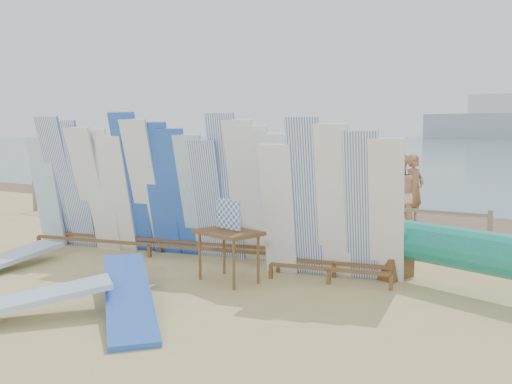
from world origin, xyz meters
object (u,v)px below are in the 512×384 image
Objects in this scene: side_surfboard_rack at (332,208)px; beachgoer_1 at (126,180)px; flat_board_d at (129,310)px; stroller at (291,209)px; beachgoer_11 at (142,176)px; beachgoer_extra_1 at (100,175)px; outrigger_canoe at (507,259)px; beachgoer_8 at (397,194)px; beach_chair_left at (243,217)px; beach_chair_right at (309,219)px; beachgoer_6 at (300,194)px; beachgoer_2 at (180,184)px; beachgoer_5 at (356,191)px; main_surfboard_rack at (154,192)px; beachgoer_3 at (253,190)px; vendor_table at (229,254)px; beachgoer_7 at (414,189)px.

beachgoer_1 is at bearing 140.87° from side_surfboard_rack.
stroller is at bearing 51.00° from flat_board_d.
beachgoer_11 reaches higher than beachgoer_1.
flat_board_d is 1.68× the size of beachgoer_extra_1.
outrigger_canoe is 4.85m from beachgoer_8.
beachgoer_extra_1 is at bearing 176.29° from beach_chair_left.
beachgoer_1 reaches higher than flat_board_d.
beach_chair_left reaches higher than beach_chair_right.
beachgoer_6 is (0.37, -0.30, 0.40)m from stroller.
beachgoer_5 is at bearing -88.63° from beachgoer_2.
main_surfboard_rack is 7.07m from beachgoer_1.
beachgoer_6 is (-2.11, 3.32, -0.25)m from side_surfboard_rack.
beach_chair_right is at bearing -160.64° from beachgoer_extra_1.
outrigger_canoe is at bearing -170.70° from beachgoer_extra_1.
beachgoer_3 is 0.86× the size of beachgoer_8.
beachgoer_2 is at bearing -154.71° from beachgoer_11.
beachgoer_5 reaches higher than vendor_table.
beachgoer_6 is at bearing 161.36° from beachgoer_7.
stroller is (1.01, 3.61, -0.70)m from main_surfboard_rack.
beachgoer_5 reaches higher than beachgoer_2.
beachgoer_11 is 7.31m from beachgoer_5.
side_surfboard_rack is at bearing 144.26° from beachgoer_1.
beach_chair_left is at bearing 90.70° from beachgoer_3.
beachgoer_8 is (-2.57, 4.10, 0.30)m from outrigger_canoe.
beachgoer_8 is at bearing 140.49° from outrigger_canoe.
stroller is at bearing -112.60° from beachgoer_2.
beachgoer_7 is at bearing 55.74° from beach_chair_left.
beach_chair_right is 0.59× the size of beachgoer_2.
beachgoer_6 is (-0.05, -0.38, 0.61)m from beach_chair_right.
beach_chair_right is (-2.05, 3.70, -0.86)m from side_surfboard_rack.
stroller reaches higher than beach_chair_right.
beachgoer_7 is (-2.60, 5.70, 0.26)m from outrigger_canoe.
beachgoer_7 is at bearing 55.61° from beach_chair_right.
side_surfboard_rack is 1.46× the size of beachgoer_11.
beachgoer_extra_1 reaches higher than beachgoer_2.
side_surfboard_rack is at bearing -25.72° from beach_chair_left.
beach_chair_left is 0.61× the size of beachgoer_5.
beach_chair_left is 0.62× the size of beachgoer_2.
beachgoer_11 is at bearing 171.81° from outrigger_canoe.
flat_board_d is at bearing 169.79° from beachgoer_extra_1.
main_surfboard_rack reaches higher than beachgoer_5.
main_surfboard_rack is 5.82× the size of beach_chair_right.
side_surfboard_rack reaches higher than stroller.
beachgoer_6 is at bearing 128.72° from beachgoer_3.
beachgoer_extra_1 is at bearing 109.61° from beachgoer_7.
beachgoer_6 is at bearing -163.08° from beachgoer_extra_1.
beachgoer_7 is at bearing 81.67° from side_surfboard_rack.
beachgoer_6 reaches higher than vendor_table.
beachgoer_2 is 0.88× the size of beachgoer_6.
beachgoer_6 is at bearing 47.79° from flat_board_d.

